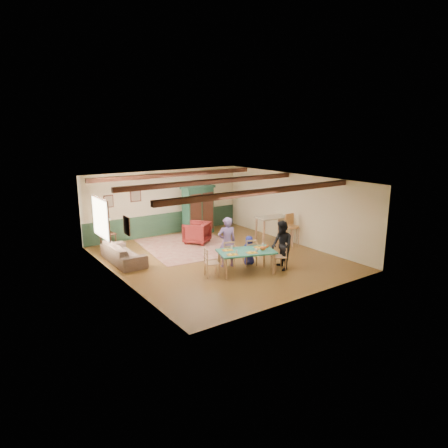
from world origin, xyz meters
TOP-DOWN VIEW (x-y plane):
  - floor at (0.00, 0.00)m, footprint 8.00×8.00m
  - wall_back at (0.00, 4.00)m, footprint 7.00×0.02m
  - wall_left at (-3.50, 0.00)m, footprint 0.02×8.00m
  - wall_right at (3.50, 0.00)m, footprint 0.02×8.00m
  - ceiling at (0.00, 0.00)m, footprint 7.00×8.00m
  - wainscot_back at (0.00, 3.98)m, footprint 6.95×0.03m
  - ceiling_beam_front at (0.00, -2.30)m, footprint 6.95×0.16m
  - ceiling_beam_mid at (0.00, 0.40)m, footprint 6.95×0.16m
  - ceiling_beam_back at (0.00, 3.00)m, footprint 6.95×0.16m
  - window_left at (-3.47, 1.70)m, footprint 0.06×1.60m
  - picture_left_wall at (-3.47, -0.60)m, footprint 0.04×0.42m
  - picture_back_a at (-1.30, 3.97)m, footprint 0.45×0.04m
  - picture_back_b at (-2.40, 3.97)m, footprint 0.38×0.04m
  - dining_table at (-0.14, -1.68)m, footprint 1.92×1.43m
  - dining_chair_far_left at (-0.29, -0.92)m, footprint 0.51×0.52m
  - dining_chair_far_right at (0.43, -1.15)m, footprint 0.51×0.52m
  - dining_chair_end_left at (-1.18, -1.35)m, footprint 0.52×0.51m
  - dining_chair_end_right at (0.90, -2.02)m, footprint 0.52×0.51m
  - person_man at (-0.27, -0.85)m, footprint 0.69×0.56m
  - person_woman at (0.99, -2.05)m, footprint 0.80×0.91m
  - person_child at (0.45, -1.08)m, footprint 0.54×0.43m
  - cat at (0.33, -1.94)m, footprint 0.37×0.23m
  - place_setting_near_left at (-0.71, -1.75)m, footprint 0.45×0.39m
  - place_setting_near_center at (-0.12, -1.94)m, footprint 0.45×0.39m
  - place_setting_far_left at (-0.57, -1.30)m, footprint 0.45×0.39m
  - place_setting_far_right at (0.43, -1.62)m, footprint 0.45×0.39m
  - area_rug at (-0.12, 1.87)m, footprint 3.55×4.08m
  - armoire at (1.15, 3.25)m, footprint 1.50×0.74m
  - armchair at (0.36, 2.07)m, footprint 1.27×1.27m
  - sofa at (-2.86, 1.48)m, footprint 0.85×2.16m
  - end_table at (-2.75, 3.26)m, footprint 0.54×0.54m
  - table_lamp at (-2.75, 3.26)m, footprint 0.30×0.30m
  - counter_table at (2.84, 0.51)m, footprint 1.31×0.88m
  - bar_stool_left at (3.08, -0.41)m, footprint 0.46×0.50m
  - bar_stool_right at (3.26, -0.15)m, footprint 0.41×0.44m

SIDE VIEW (x-z plane):
  - floor at x=0.00m, z-range 0.00..0.00m
  - area_rug at x=-0.12m, z-range 0.00..0.01m
  - end_table at x=-2.75m, z-range 0.00..0.59m
  - sofa at x=-2.86m, z-range 0.00..0.63m
  - dining_table at x=-0.14m, z-range 0.00..0.71m
  - armchair at x=0.36m, z-range 0.00..0.84m
  - wainscot_back at x=0.00m, z-range 0.00..0.90m
  - dining_chair_far_left at x=-0.29m, z-range 0.00..0.90m
  - dining_chair_far_right at x=0.43m, z-range 0.00..0.90m
  - dining_chair_end_left at x=-1.18m, z-range 0.00..0.90m
  - dining_chair_end_right at x=0.90m, z-range 0.00..0.90m
  - person_child at x=0.45m, z-range 0.00..0.95m
  - counter_table at x=2.84m, z-range 0.00..1.02m
  - bar_stool_right at x=3.26m, z-range 0.00..1.07m
  - bar_stool_left at x=3.08m, z-range 0.00..1.24m
  - place_setting_near_left at x=-0.71m, z-range 0.71..0.82m
  - place_setting_near_center at x=-0.12m, z-range 0.71..0.82m
  - place_setting_far_left at x=-0.57m, z-range 0.71..0.82m
  - place_setting_far_right at x=0.43m, z-range 0.71..0.82m
  - person_woman at x=0.99m, z-range 0.00..1.57m
  - cat at x=0.33m, z-range 0.71..0.88m
  - person_man at x=-0.27m, z-range 0.00..1.64m
  - table_lamp at x=-2.75m, z-range 0.59..1.14m
  - armoire at x=1.15m, z-range 0.00..2.04m
  - wall_back at x=0.00m, z-range 0.00..2.70m
  - wall_left at x=-3.50m, z-range 0.00..2.70m
  - wall_right at x=3.50m, z-range 0.00..2.70m
  - window_left at x=-3.47m, z-range 0.90..2.20m
  - picture_back_b at x=-2.40m, z-range 1.41..1.89m
  - picture_left_wall at x=-3.47m, z-range 1.49..2.01m
  - picture_back_a at x=-1.30m, z-range 1.52..2.08m
  - ceiling_beam_front at x=0.00m, z-range 2.53..2.69m
  - ceiling_beam_mid at x=0.00m, z-range 2.53..2.69m
  - ceiling_beam_back at x=0.00m, z-range 2.53..2.69m
  - ceiling at x=0.00m, z-range 2.69..2.71m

